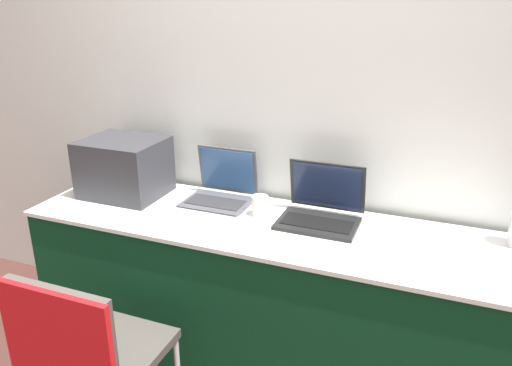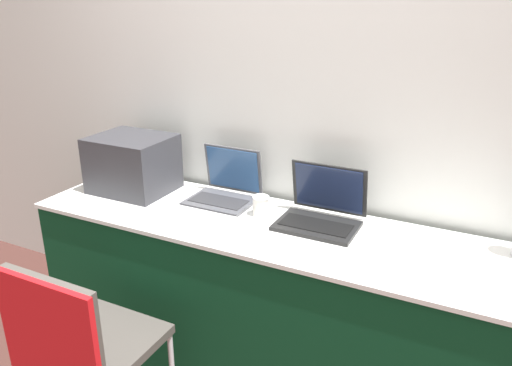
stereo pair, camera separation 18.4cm
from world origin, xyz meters
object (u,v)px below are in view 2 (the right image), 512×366
external_keyboard (191,215)px  chair (76,339)px  laptop_right (321,212)px  laptop_left (225,190)px  printer (132,162)px  coffee_cup (261,206)px

external_keyboard → chair: 0.73m
external_keyboard → laptop_right: bearing=20.5°
laptop_left → laptop_right: size_ratio=0.90×
printer → external_keyboard: (0.47, -0.16, -0.15)m
printer → coffee_cup: printer is taller
external_keyboard → chair: (-0.10, -0.67, -0.27)m
printer → coffee_cup: 0.76m
printer → laptop_left: bearing=10.7°
printer → coffee_cup: size_ratio=4.20×
laptop_right → coffee_cup: (-0.28, -0.04, -0.01)m
external_keyboard → chair: bearing=-98.5°
laptop_left → printer: bearing=-169.3°
laptop_left → laptop_right: (0.53, -0.05, -0.00)m
printer → laptop_left: (0.50, 0.10, -0.10)m
coffee_cup → printer: bearing=-179.4°
coffee_cup → chair: bearing=-114.6°
printer → chair: bearing=-66.2°
printer → external_keyboard: 0.51m
laptop_right → external_keyboard: 0.61m
laptop_left → chair: (-0.14, -0.92, -0.32)m
laptop_left → external_keyboard: size_ratio=0.74×
printer → chair: printer is taller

